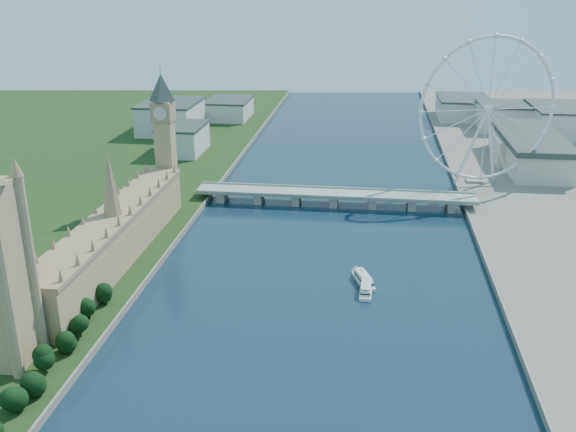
# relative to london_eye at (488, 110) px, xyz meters

# --- Properties ---
(tree_row) EXTENTS (9.32, 153.32, 20.52)m
(tree_row) POSITION_rel_london_eye_xyz_m (-232.98, -313.08, -58.92)
(tree_row) COLOR black
(tree_row) RESTS_ON ground
(parliament_range) EXTENTS (24.00, 200.00, 70.00)m
(parliament_range) POSITION_rel_london_eye_xyz_m (-247.98, -185.08, -49.04)
(parliament_range) COLOR tan
(parliament_range) RESTS_ON ground
(big_ben) EXTENTS (20.02, 20.02, 110.00)m
(big_ben) POSITION_rel_london_eye_xyz_m (-247.98, -77.08, -0.95)
(big_ben) COLOR tan
(big_ben) RESTS_ON ground
(westminster_bridge) EXTENTS (220.00, 22.00, 9.50)m
(westminster_bridge) POSITION_rel_london_eye_xyz_m (-119.98, -55.08, -60.89)
(westminster_bridge) COLOR gray
(westminster_bridge) RESTS_ON ground
(london_eye) EXTENTS (113.60, 39.12, 124.30)m
(london_eye) POSITION_rel_london_eye_xyz_m (0.00, 0.00, 0.00)
(london_eye) COLOR silver
(london_eye) RESTS_ON ground
(county_hall) EXTENTS (54.00, 144.00, 35.00)m
(county_hall) POSITION_rel_london_eye_xyz_m (55.02, 74.92, -67.52)
(county_hall) COLOR beige
(county_hall) RESTS_ON ground
(city_skyline) EXTENTS (505.00, 280.00, 32.00)m
(city_skyline) POSITION_rel_london_eye_xyz_m (-80.75, 205.00, -50.56)
(city_skyline) COLOR beige
(city_skyline) RESTS_ON ground
(tour_boat_near) EXTENTS (7.69, 27.97, 6.13)m
(tour_boat_near) POSITION_rel_london_eye_xyz_m (-92.83, -203.59, -67.52)
(tour_boat_near) COLOR silver
(tour_boat_near) RESTS_ON ground
(tour_boat_far) EXTENTS (16.09, 28.76, 6.17)m
(tour_boat_far) POSITION_rel_london_eye_xyz_m (-94.39, -192.47, -67.52)
(tour_boat_far) COLOR silver
(tour_boat_far) RESTS_ON ground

